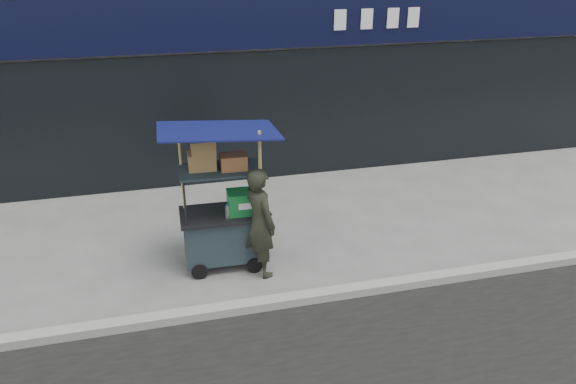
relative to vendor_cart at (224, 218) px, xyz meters
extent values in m
plane|color=#63635E|center=(0.37, -0.97, -0.72)|extent=(80.00, 80.00, 0.00)
cube|color=#989991|center=(0.37, -1.17, -0.66)|extent=(80.00, 0.18, 0.12)
cube|color=black|center=(0.37, 2.89, 2.18)|extent=(15.68, 0.06, 0.90)
cube|color=black|center=(0.37, 2.93, 0.48)|extent=(15.68, 0.04, 2.40)
cube|color=black|center=(-0.02, 0.01, -0.27)|extent=(1.09, 0.66, 0.63)
cylinder|color=black|center=(-0.40, -0.31, -0.61)|extent=(0.22, 0.05, 0.21)
cylinder|color=black|center=(0.35, -0.34, -0.61)|extent=(0.22, 0.05, 0.21)
cube|color=black|center=(-0.02, 0.01, 0.06)|extent=(1.17, 0.73, 0.04)
cylinder|color=black|center=(-0.52, -0.25, 0.38)|extent=(0.03, 0.03, 0.67)
cylinder|color=black|center=(0.47, -0.28, 0.38)|extent=(0.03, 0.03, 0.67)
cylinder|color=black|center=(-0.50, 0.29, 0.38)|extent=(0.03, 0.03, 0.67)
cylinder|color=black|center=(0.48, 0.26, 0.38)|extent=(0.03, 0.03, 0.67)
cube|color=black|center=(-0.02, 0.01, 0.71)|extent=(1.09, 0.66, 0.03)
cylinder|color=tan|center=(0.47, -0.28, 0.29)|extent=(0.05, 0.05, 2.02)
cylinder|color=tan|center=(-0.50, 0.29, 0.24)|extent=(0.04, 0.04, 1.93)
cube|color=#0C1147|center=(-0.02, 0.01, 1.25)|extent=(1.55, 1.12, 0.18)
cube|color=#0F5F24|center=(0.28, -0.05, 0.23)|extent=(0.46, 0.33, 0.31)
cylinder|color=silver|center=(0.03, -0.17, 0.16)|extent=(0.06, 0.06, 0.18)
cylinder|color=blue|center=(0.03, -0.17, 0.26)|extent=(0.03, 0.03, 0.02)
cube|color=olive|center=(-0.24, 0.06, 0.84)|extent=(0.37, 0.28, 0.22)
cube|color=olive|center=(0.16, -0.04, 0.82)|extent=(0.35, 0.26, 0.20)
cube|color=olive|center=(-0.21, 0.04, 1.04)|extent=(0.32, 0.24, 0.18)
imported|color=black|center=(0.43, -0.35, 0.05)|extent=(0.57, 0.66, 1.54)
camera|label=1|loc=(-0.82, -6.85, 3.49)|focal=35.00mm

